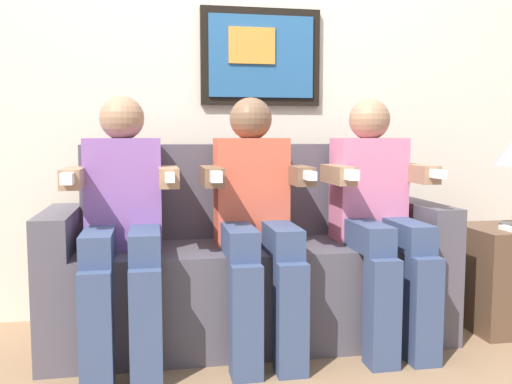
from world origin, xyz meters
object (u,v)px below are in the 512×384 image
(person_on_left, at_px, (123,217))
(spare_remote_on_table, at_px, (510,229))
(side_table_right, at_px, (505,277))
(couch, at_px, (249,271))
(person_in_middle, at_px, (256,213))
(person_on_right, at_px, (378,210))

(person_on_left, relative_size, spare_remote_on_table, 8.54)
(side_table_right, relative_size, spare_remote_on_table, 3.85)
(couch, xyz_separation_m, person_in_middle, (-0.00, -0.17, 0.29))
(couch, relative_size, person_on_left, 1.63)
(couch, height_order, side_table_right, couch)
(person_on_right, distance_m, side_table_right, 0.78)
(person_in_middle, bearing_deg, person_on_left, 180.00)
(person_on_left, relative_size, side_table_right, 2.22)
(side_table_right, xyz_separation_m, spare_remote_on_table, (-0.06, -0.11, 0.26))
(couch, xyz_separation_m, spare_remote_on_table, (1.19, -0.22, 0.20))
(person_on_left, distance_m, person_in_middle, 0.56)
(person_on_right, bearing_deg, couch, 163.40)
(side_table_right, height_order, spare_remote_on_table, spare_remote_on_table)
(couch, relative_size, spare_remote_on_table, 13.93)
(person_on_left, height_order, spare_remote_on_table, person_on_left)
(person_on_left, height_order, person_on_right, same)
(person_on_left, relative_size, person_in_middle, 1.00)
(person_in_middle, xyz_separation_m, side_table_right, (1.26, 0.06, -0.36))
(person_in_middle, distance_m, side_table_right, 1.31)
(person_on_left, height_order, person_in_middle, same)
(person_on_right, relative_size, spare_remote_on_table, 8.54)
(person_on_right, bearing_deg, spare_remote_on_table, -4.57)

